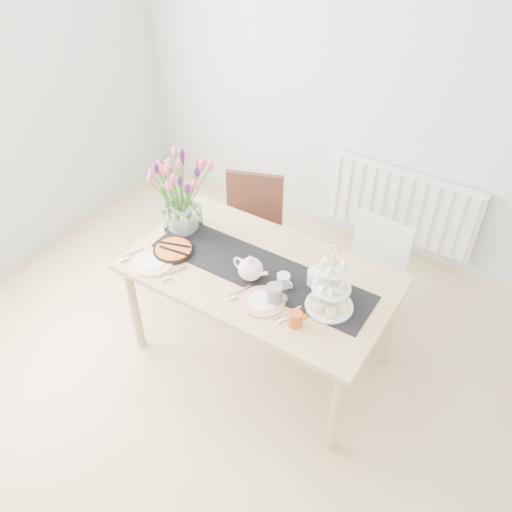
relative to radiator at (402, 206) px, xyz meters
The scene contains 16 objects.
room_shell 2.40m from the radiator, 102.86° to the right, with size 4.50×4.50×4.50m.
radiator is the anchor object (origin of this frame).
dining_table 1.59m from the radiator, 103.10° to the right, with size 1.60×0.90×0.75m.
chair_brown 1.22m from the radiator, 133.82° to the right, with size 0.54×0.54×0.85m.
chair_white 0.85m from the radiator, 82.86° to the right, with size 0.43×0.43×0.82m.
table_runner 1.60m from the radiator, 103.10° to the right, with size 1.40×0.35×0.01m, color black.
tulip_vase 1.88m from the radiator, 124.35° to the right, with size 0.66×0.66×0.57m.
cake_stand 1.64m from the radiator, 85.37° to the right, with size 0.27×0.27×0.39m.
teapot 1.70m from the radiator, 102.73° to the right, with size 0.24×0.19×0.16m, color white, non-canonical shape.
cream_jug 1.50m from the radiator, 90.96° to the right, with size 0.10×0.10×0.10m, color white.
tart_tin 1.93m from the radiator, 118.27° to the right, with size 0.25×0.25×0.03m.
mug_grey 1.75m from the radiator, 95.11° to the right, with size 0.09×0.09×0.11m, color slate.
mug_white 1.62m from the radiator, 96.13° to the right, with size 0.08×0.08×0.09m, color silver.
mug_orange 1.83m from the radiator, 88.94° to the right, with size 0.07×0.07×0.09m, color #CA4916.
plate_left 2.08m from the radiator, 117.25° to the right, with size 0.25×0.25×0.01m, color white.
plate_right 1.79m from the radiator, 96.55° to the right, with size 0.25×0.25×0.01m, color silver.
Camera 1 is at (1.42, -1.38, 2.91)m, focal length 38.00 mm.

